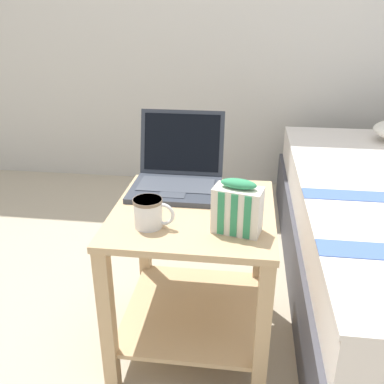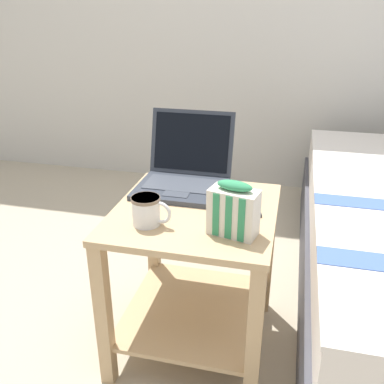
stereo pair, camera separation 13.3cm
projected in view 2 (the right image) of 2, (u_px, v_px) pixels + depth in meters
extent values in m
plane|color=tan|center=(195.00, 340.00, 1.63)|extent=(8.00, 8.00, 0.00)
cube|color=tan|center=(195.00, 212.00, 1.41)|extent=(0.53, 0.55, 0.02)
cube|color=tan|center=(195.00, 310.00, 1.57)|extent=(0.49, 0.51, 0.02)
cube|color=tan|center=(104.00, 317.00, 1.35)|extent=(0.04, 0.04, 0.53)
cube|color=tan|center=(254.00, 343.00, 1.25)|extent=(0.04, 0.04, 0.53)
cube|color=tan|center=(154.00, 239.00, 1.79)|extent=(0.04, 0.04, 0.53)
cube|color=tan|center=(268.00, 254.00, 1.69)|extent=(0.04, 0.04, 0.53)
cube|color=#333842|center=(181.00, 189.00, 1.53)|extent=(0.32, 0.25, 0.02)
cube|color=#424751|center=(183.00, 184.00, 1.55)|extent=(0.27, 0.14, 0.00)
cube|color=#424751|center=(176.00, 194.00, 1.47)|extent=(0.09, 0.05, 0.00)
cube|color=#333842|center=(192.00, 142.00, 1.62)|extent=(0.32, 0.07, 0.24)
cube|color=black|center=(191.00, 142.00, 1.62)|extent=(0.29, 0.06, 0.21)
cube|color=orange|center=(175.00, 149.00, 1.65)|extent=(0.04, 0.01, 0.04)
cube|color=orange|center=(173.00, 149.00, 1.65)|extent=(0.03, 0.01, 0.03)
cylinder|color=white|center=(146.00, 211.00, 1.29)|extent=(0.09, 0.09, 0.09)
cylinder|color=#7F6B56|center=(145.00, 199.00, 1.28)|extent=(0.09, 0.09, 0.01)
cylinder|color=black|center=(146.00, 201.00, 1.28)|extent=(0.08, 0.08, 0.01)
torus|color=white|center=(160.00, 213.00, 1.28)|extent=(0.07, 0.02, 0.07)
cube|color=silver|center=(233.00, 212.00, 1.23)|extent=(0.15, 0.10, 0.14)
cube|color=#338C59|center=(216.00, 215.00, 1.21)|extent=(0.02, 0.01, 0.13)
cube|color=#338C59|center=(228.00, 218.00, 1.20)|extent=(0.02, 0.01, 0.13)
cube|color=#338C59|center=(241.00, 221.00, 1.18)|extent=(0.02, 0.01, 0.13)
ellipsoid|color=#338C59|center=(235.00, 186.00, 1.19)|extent=(0.11, 0.07, 0.03)
cube|color=black|center=(247.00, 207.00, 1.41)|extent=(0.11, 0.16, 0.01)
cube|color=black|center=(247.00, 205.00, 1.41)|extent=(0.10, 0.14, 0.00)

